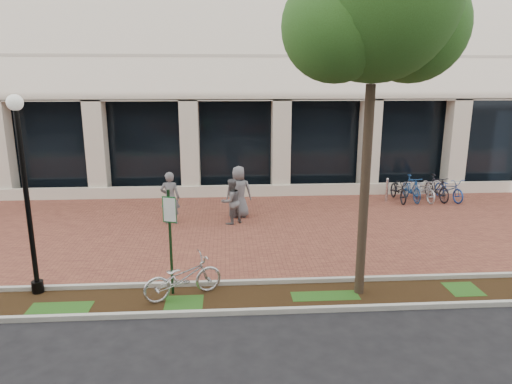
{
  "coord_description": "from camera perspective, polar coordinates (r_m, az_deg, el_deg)",
  "views": [
    {
      "loc": [
        -0.42,
        -15.11,
        5.02
      ],
      "look_at": [
        0.52,
        -0.8,
        1.49
      ],
      "focal_mm": 32.0,
      "sensor_mm": 36.0,
      "label": 1
    }
  ],
  "objects": [
    {
      "name": "pedestrian_mid",
      "position": [
        16.22,
        -3.13,
        -1.19
      ],
      "size": [
        1.01,
        0.97,
        1.65
      ],
      "primitive_type": "imported",
      "rotation": [
        0.0,
        0.0,
        3.74
      ],
      "color": "slate",
      "rests_on": "ground"
    },
    {
      "name": "street_tree",
      "position": [
        10.61,
        14.94,
        21.19
      ],
      "size": [
        4.2,
        3.5,
        8.44
      ],
      "color": "#473628",
      "rests_on": "ground"
    },
    {
      "name": "bollard",
      "position": [
        20.08,
        16.04,
        0.31
      ],
      "size": [
        0.12,
        0.12,
        1.02
      ],
      "color": "silver",
      "rests_on": "ground"
    },
    {
      "name": "curb_plaza_side",
      "position": [
        11.72,
        -1.4,
        -11.22
      ],
      "size": [
        40.0,
        0.12,
        0.12
      ],
      "primitive_type": "cube",
      "color": "#B4B4AA",
      "rests_on": "ground"
    },
    {
      "name": "parking_sign",
      "position": [
        10.82,
        -10.71,
        -4.65
      ],
      "size": [
        0.34,
        0.07,
        2.59
      ],
      "rotation": [
        0.0,
        0.0,
        -0.35
      ],
      "color": "#123316",
      "rests_on": "ground"
    },
    {
      "name": "curb_street_side",
      "position": [
        10.38,
        -1.04,
        -14.72
      ],
      "size": [
        40.0,
        0.12,
        0.12
      ],
      "primitive_type": "cube",
      "color": "#B4B4AA",
      "rests_on": "ground"
    },
    {
      "name": "lamppost",
      "position": [
        11.7,
        -26.89,
        0.66
      ],
      "size": [
        0.36,
        0.36,
        4.72
      ],
      "color": "black",
      "rests_on": "ground"
    },
    {
      "name": "planting_strip",
      "position": [
        11.07,
        -1.23,
        -13.12
      ],
      "size": [
        40.0,
        1.5,
        0.01
      ],
      "primitive_type": "cube",
      "color": "black",
      "rests_on": "ground"
    },
    {
      "name": "pedestrian_left",
      "position": [
        16.48,
        -10.69,
        -0.73
      ],
      "size": [
        0.71,
        0.49,
        1.89
      ],
      "primitive_type": "imported",
      "rotation": [
        0.0,
        0.0,
        3.09
      ],
      "color": "slate",
      "rests_on": "ground"
    },
    {
      "name": "pedestrian_right",
      "position": [
        16.97,
        -2.16,
        0.01
      ],
      "size": [
        0.95,
        0.62,
        1.95
      ],
      "primitive_type": "imported",
      "rotation": [
        0.0,
        0.0,
        3.14
      ],
      "color": "slate",
      "rests_on": "ground"
    },
    {
      "name": "ground",
      "position": [
        15.93,
        -2.08,
        -4.56
      ],
      "size": [
        120.0,
        120.0,
        0.0
      ],
      "primitive_type": "plane",
      "color": "black",
      "rests_on": "ground"
    },
    {
      "name": "bike_rack_cluster",
      "position": [
        20.7,
        20.27,
        0.37
      ],
      "size": [
        3.05,
        1.97,
        1.1
      ],
      "rotation": [
        0.0,
        0.0,
        0.08
      ],
      "color": "black",
      "rests_on": "ground"
    },
    {
      "name": "locked_bicycle",
      "position": [
        11.05,
        -9.12,
        -10.48
      ],
      "size": [
        2.03,
        1.41,
        1.01
      ],
      "primitive_type": "imported",
      "rotation": [
        0.0,
        0.0,
        2.0
      ],
      "color": "silver",
      "rests_on": "ground"
    },
    {
      "name": "brick_plaza",
      "position": [
        15.93,
        -2.08,
        -4.54
      ],
      "size": [
        40.0,
        9.0,
        0.01
      ],
      "primitive_type": "cube",
      "color": "brown",
      "rests_on": "ground"
    }
  ]
}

